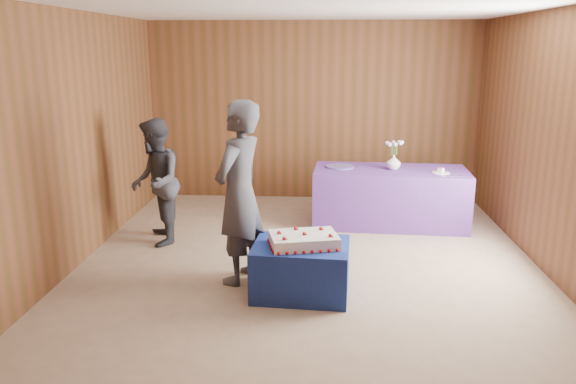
# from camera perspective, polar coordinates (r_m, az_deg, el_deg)

# --- Properties ---
(ground) EXTENTS (6.00, 6.00, 0.00)m
(ground) POSITION_cam_1_polar(r_m,az_deg,el_deg) (6.08, 1.99, -7.84)
(ground) COLOR #9F846D
(ground) RESTS_ON ground
(room_shell) EXTENTS (5.04, 6.04, 2.72)m
(room_shell) POSITION_cam_1_polar(r_m,az_deg,el_deg) (5.64, 2.15, 9.34)
(room_shell) COLOR brown
(room_shell) RESTS_ON ground
(cake_table) EXTENTS (0.95, 0.76, 0.50)m
(cake_table) POSITION_cam_1_polar(r_m,az_deg,el_deg) (5.42, 1.33, -7.84)
(cake_table) COLOR navy
(cake_table) RESTS_ON ground
(serving_table) EXTENTS (2.05, 1.01, 0.75)m
(serving_table) POSITION_cam_1_polar(r_m,az_deg,el_deg) (7.60, 10.28, -0.49)
(serving_table) COLOR #683695
(serving_table) RESTS_ON ground
(sheet_cake) EXTENTS (0.73, 0.57, 0.15)m
(sheet_cake) POSITION_cam_1_polar(r_m,az_deg,el_deg) (5.28, 1.61, -4.90)
(sheet_cake) COLOR white
(sheet_cake) RESTS_ON cake_table
(vase) EXTENTS (0.24, 0.24, 0.20)m
(vase) POSITION_cam_1_polar(r_m,az_deg,el_deg) (7.50, 10.67, 3.01)
(vase) COLOR white
(vase) RESTS_ON serving_table
(flower_spray) EXTENTS (0.25, 0.25, 0.19)m
(flower_spray) POSITION_cam_1_polar(r_m,az_deg,el_deg) (7.45, 10.76, 4.92)
(flower_spray) COLOR #34692A
(flower_spray) RESTS_ON vase
(platter) EXTENTS (0.46, 0.46, 0.02)m
(platter) POSITION_cam_1_polar(r_m,az_deg,el_deg) (7.55, 5.30, 2.59)
(platter) COLOR #5F50A0
(platter) RESTS_ON serving_table
(plate) EXTENTS (0.30, 0.30, 0.01)m
(plate) POSITION_cam_1_polar(r_m,az_deg,el_deg) (7.42, 15.26, 1.89)
(plate) COLOR white
(plate) RESTS_ON serving_table
(cake_slice) EXTENTS (0.09, 0.09, 0.08)m
(cake_slice) POSITION_cam_1_polar(r_m,az_deg,el_deg) (7.41, 15.28, 2.16)
(cake_slice) COLOR white
(cake_slice) RESTS_ON plate
(knife) EXTENTS (0.26, 0.07, 0.00)m
(knife) POSITION_cam_1_polar(r_m,az_deg,el_deg) (7.28, 16.31, 1.55)
(knife) COLOR silver
(knife) RESTS_ON serving_table
(guest_left) EXTENTS (0.65, 0.78, 1.83)m
(guest_left) POSITION_cam_1_polar(r_m,az_deg,el_deg) (5.55, -4.97, -0.11)
(guest_left) COLOR #3C3D47
(guest_left) RESTS_ON ground
(guest_right) EXTENTS (0.76, 0.87, 1.51)m
(guest_right) POSITION_cam_1_polar(r_m,az_deg,el_deg) (6.84, -13.30, 0.97)
(guest_right) COLOR #31333B
(guest_right) RESTS_ON ground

